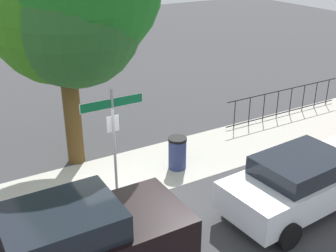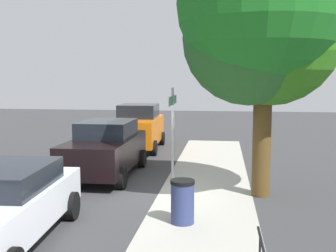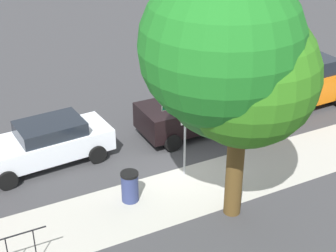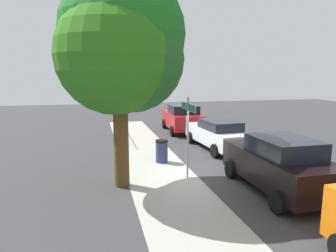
# 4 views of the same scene
# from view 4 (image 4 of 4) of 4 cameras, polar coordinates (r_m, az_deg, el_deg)

# --- Properties ---
(ground_plane) EXTENTS (60.00, 60.00, 0.00)m
(ground_plane) POSITION_cam_4_polar(r_m,az_deg,el_deg) (11.31, 5.81, -9.73)
(ground_plane) COLOR #38383A
(sidewalk_strip) EXTENTS (24.00, 2.60, 0.00)m
(sidewalk_strip) POSITION_cam_4_polar(r_m,az_deg,el_deg) (12.82, -2.72, -7.31)
(sidewalk_strip) COLOR #A7A49A
(sidewalk_strip) RESTS_ON ground_plane
(street_sign) EXTENTS (1.63, 0.07, 2.98)m
(street_sign) POSITION_cam_4_polar(r_m,az_deg,el_deg) (10.75, 3.83, 0.81)
(street_sign) COLOR #9EA0A5
(street_sign) RESTS_ON ground_plane
(shade_tree) EXTENTS (4.59, 4.31, 7.23)m
(shade_tree) POSITION_cam_4_polar(r_m,az_deg,el_deg) (10.20, -8.72, 14.66)
(shade_tree) COLOR #523B1B
(shade_tree) RESTS_ON ground_plane
(car_black) EXTENTS (4.40, 2.10, 1.82)m
(car_black) POSITION_cam_4_polar(r_m,az_deg,el_deg) (10.37, 20.37, -6.78)
(car_black) COLOR black
(car_black) RESTS_ON ground_plane
(car_white) EXTENTS (4.62, 2.19, 1.51)m
(car_white) POSITION_cam_4_polar(r_m,az_deg,el_deg) (15.47, 9.47, -1.47)
(car_white) COLOR white
(car_white) RESTS_ON ground_plane
(car_red) EXTENTS (4.26, 2.31, 1.81)m
(car_red) POSITION_cam_4_polar(r_m,az_deg,el_deg) (19.91, 2.78, 1.53)
(car_red) COLOR red
(car_red) RESTS_ON ground_plane
(iron_fence) EXTENTS (5.41, 0.04, 1.07)m
(iron_fence) POSITION_cam_4_polar(r_m,az_deg,el_deg) (18.21, -9.32, -0.48)
(iron_fence) COLOR black
(iron_fence) RESTS_ON ground_plane
(trash_bin) EXTENTS (0.55, 0.55, 0.98)m
(trash_bin) POSITION_cam_4_polar(r_m,az_deg,el_deg) (13.00, -1.21, -4.81)
(trash_bin) COLOR navy
(trash_bin) RESTS_ON ground_plane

